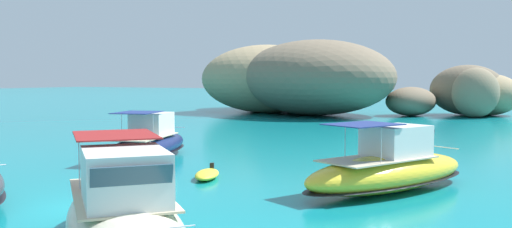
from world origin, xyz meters
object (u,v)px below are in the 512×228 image
(islet_large, at_px, (289,80))
(dinghy_tender, at_px, (207,174))
(motorboat_navy, at_px, (149,144))
(motorboat_cream, at_px, (124,220))
(motorboat_yellow, at_px, (389,169))
(islet_small, at_px, (467,93))

(islet_large, bearing_deg, dinghy_tender, -70.63)
(dinghy_tender, bearing_deg, motorboat_navy, 149.49)
(islet_large, height_order, motorboat_cream, islet_large)
(islet_large, xyz_separation_m, motorboat_navy, (10.58, -44.97, -3.74))
(motorboat_cream, height_order, motorboat_yellow, motorboat_cream)
(motorboat_navy, relative_size, motorboat_yellow, 0.99)
(islet_large, xyz_separation_m, dinghy_tender, (17.17, -48.85, -4.46))
(islet_large, bearing_deg, motorboat_navy, -76.76)
(motorboat_cream, height_order, motorboat_navy, motorboat_cream)
(islet_large, relative_size, motorboat_yellow, 3.32)
(islet_small, height_order, motorboat_cream, islet_small)
(islet_large, relative_size, motorboat_cream, 3.42)
(dinghy_tender, bearing_deg, motorboat_yellow, 7.57)
(motorboat_cream, relative_size, motorboat_navy, 0.98)
(islet_large, bearing_deg, islet_small, 12.07)
(islet_small, height_order, motorboat_yellow, islet_small)
(islet_large, height_order, motorboat_yellow, islet_large)
(islet_large, xyz_separation_m, motorboat_yellow, (25.87, -47.70, -3.72))
(islet_small, bearing_deg, dinghy_tender, -96.33)
(motorboat_navy, relative_size, dinghy_tender, 3.52)
(islet_small, xyz_separation_m, motorboat_cream, (-1.69, -64.90, -1.87))
(islet_small, xyz_separation_m, motorboat_navy, (-12.57, -49.92, -1.95))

